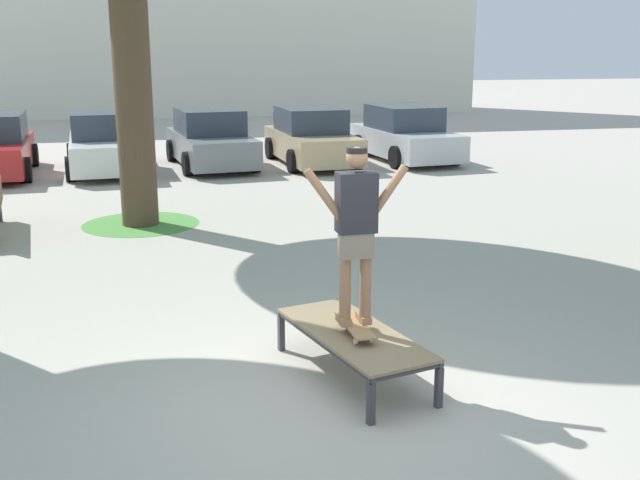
{
  "coord_description": "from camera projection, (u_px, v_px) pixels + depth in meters",
  "views": [
    {
      "loc": [
        -1.36,
        -6.2,
        3.14
      ],
      "look_at": [
        0.45,
        2.02,
        1.0
      ],
      "focal_mm": 43.28,
      "sensor_mm": 36.0,
      "label": 1
    }
  ],
  "objects": [
    {
      "name": "skate_box",
      "position": [
        354.0,
        336.0,
        7.41
      ],
      "size": [
        1.22,
        2.03,
        0.46
      ],
      "color": "#38383D",
      "rests_on": "ground"
    },
    {
      "name": "car_tan",
      "position": [
        311.0,
        138.0,
        20.7
      ],
      "size": [
        2.12,
        4.3,
        1.5
      ],
      "color": "tan",
      "rests_on": "ground"
    },
    {
      "name": "car_grey",
      "position": [
        211.0,
        140.0,
        20.29
      ],
      "size": [
        2.29,
        4.37,
        1.5
      ],
      "color": "slate",
      "rests_on": "ground"
    },
    {
      "name": "grass_patch_mid_back",
      "position": [
        141.0,
        224.0,
        13.87
      ],
      "size": [
        2.09,
        2.09,
        0.01
      ],
      "primitive_type": "cylinder",
      "color": "#519342",
      "rests_on": "ground"
    },
    {
      "name": "car_silver",
      "position": [
        405.0,
        135.0,
        21.38
      ],
      "size": [
        2.26,
        4.36,
        1.5
      ],
      "color": "#B7BABF",
      "rests_on": "ground"
    },
    {
      "name": "ground_plane",
      "position": [
        320.0,
        404.0,
        6.93
      ],
      "size": [
        120.0,
        120.0,
        0.0
      ],
      "primitive_type": "plane",
      "color": "#B2AA9E"
    },
    {
      "name": "skater",
      "position": [
        356.0,
        224.0,
        7.12
      ],
      "size": [
        1.0,
        0.29,
        1.69
      ],
      "color": "#8E6647",
      "rests_on": "skateboard"
    },
    {
      "name": "car_white",
      "position": [
        105.0,
        144.0,
        19.48
      ],
      "size": [
        2.15,
        4.32,
        1.5
      ],
      "color": "silver",
      "rests_on": "ground"
    },
    {
      "name": "skateboard",
      "position": [
        355.0,
        325.0,
        7.36
      ],
      "size": [
        0.22,
        0.81,
        0.09
      ],
      "color": "#9E754C",
      "rests_on": "skate_box"
    }
  ]
}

